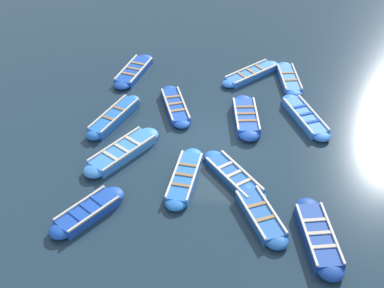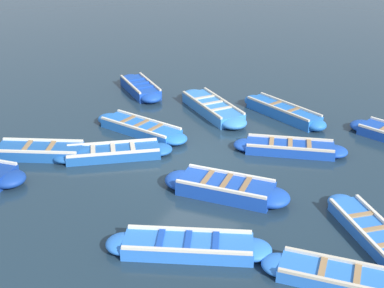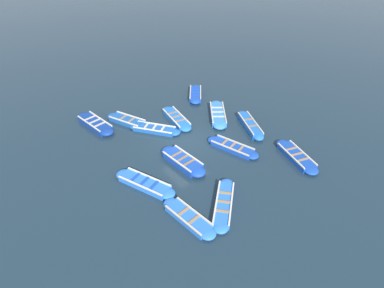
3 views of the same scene
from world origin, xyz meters
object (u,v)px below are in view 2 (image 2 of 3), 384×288
at_px(boat_broadside, 226,188).
at_px(boat_end_of_row, 290,148).
at_px(boat_centre, 283,112).
at_px(boat_outer_right, 39,151).
at_px(boat_outer_left, 374,234).
at_px(boat_mid_row, 141,128).
at_px(boat_inner_gap, 140,88).
at_px(boat_bow_out, 212,108).
at_px(boat_far_corner, 188,246).
at_px(boat_near_quay, 113,153).
at_px(boat_stern_in, 339,277).

xyz_separation_m(boat_broadside, boat_end_of_row, (3.34, -0.70, -0.05)).
height_order(boat_centre, boat_outer_right, boat_centre).
bearing_deg(boat_outer_left, boat_mid_row, 71.99).
distance_m(boat_centre, boat_broadside, 6.05).
relative_size(boat_broadside, boat_inner_gap, 1.14).
bearing_deg(boat_broadside, boat_outer_left, -93.48).
bearing_deg(boat_end_of_row, boat_bow_out, 62.65).
xyz_separation_m(boat_far_corner, boat_near_quay, (3.18, 4.33, -0.01)).
distance_m(boat_far_corner, boat_near_quay, 5.37).
relative_size(boat_broadside, boat_stern_in, 1.06).
xyz_separation_m(boat_mid_row, boat_outer_right, (-2.99, 1.80, 0.01)).
height_order(boat_near_quay, boat_end_of_row, boat_end_of_row).
distance_m(boat_broadside, boat_end_of_row, 3.41).
relative_size(boat_far_corner, boat_end_of_row, 1.05).
distance_m(boat_outer_left, boat_bow_out, 8.75).
height_order(boat_bow_out, boat_inner_gap, same).
distance_m(boat_bow_out, boat_outer_right, 6.57).
bearing_deg(boat_inner_gap, boat_broadside, -131.96).
relative_size(boat_broadside, boat_end_of_row, 0.99).
xyz_separation_m(boat_centre, boat_inner_gap, (-0.19, 6.04, -0.00)).
bearing_deg(boat_outer_left, boat_near_quay, 84.96).
bearing_deg(boat_broadside, boat_outer_right, 95.20).
xyz_separation_m(boat_far_corner, boat_stern_in, (0.54, -3.29, -0.02)).
distance_m(boat_mid_row, boat_broadside, 4.93).
distance_m(boat_centre, boat_end_of_row, 2.94).
bearing_deg(boat_bow_out, boat_mid_row, 153.72).
relative_size(boat_end_of_row, boat_outer_right, 1.02).
distance_m(boat_far_corner, boat_broadside, 2.74).
bearing_deg(boat_bow_out, boat_far_corner, -157.86).
relative_size(boat_outer_left, boat_stern_in, 0.95).
height_order(boat_bow_out, boat_broadside, boat_broadside).
height_order(boat_end_of_row, boat_outer_right, boat_outer_right).
distance_m(boat_centre, boat_stern_in, 9.16).
distance_m(boat_broadside, boat_outer_right, 6.11).
relative_size(boat_centre, boat_inner_gap, 1.19).
distance_m(boat_bow_out, boat_near_quay, 4.87).
xyz_separation_m(boat_mid_row, boat_outer_left, (-2.67, -8.22, -0.01)).
bearing_deg(boat_mid_row, boat_outer_right, 148.97).
bearing_deg(boat_bow_out, boat_broadside, -150.74).
height_order(boat_mid_row, boat_broadside, boat_broadside).
bearing_deg(boat_centre, boat_bow_out, 108.68).
xyz_separation_m(boat_far_corner, boat_inner_gap, (8.56, 6.80, 0.03)).
relative_size(boat_far_corner, boat_centre, 1.02).
height_order(boat_mid_row, boat_outer_right, boat_outer_right).
bearing_deg(boat_centre, boat_end_of_row, -156.80).
bearing_deg(boat_outer_right, boat_mid_row, -31.03).
xyz_separation_m(boat_bow_out, boat_stern_in, (-7.38, -6.51, -0.05)).
distance_m(boat_far_corner, boat_outer_left, 4.40).
bearing_deg(boat_near_quay, boat_stern_in, -109.10).
bearing_deg(boat_bow_out, boat_outer_right, 151.20).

